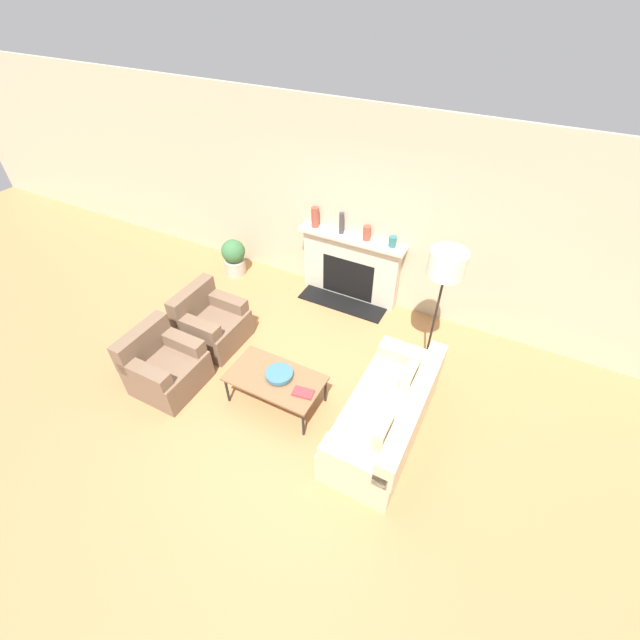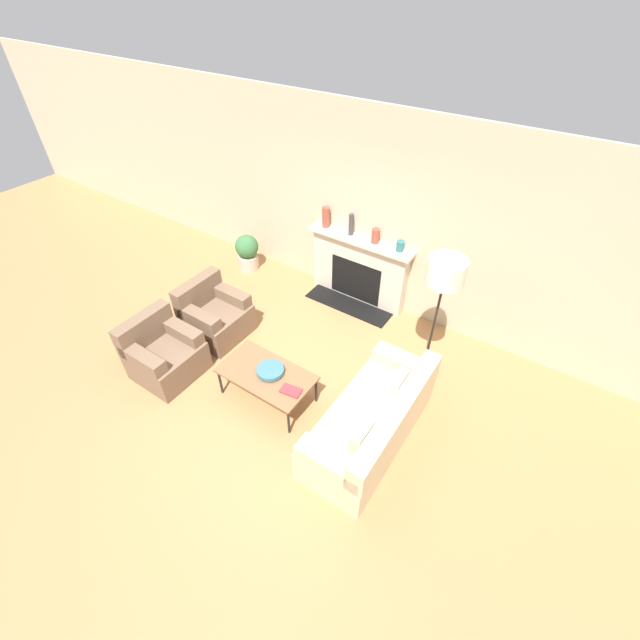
{
  "view_description": "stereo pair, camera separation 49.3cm",
  "coord_description": "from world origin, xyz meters",
  "px_view_note": "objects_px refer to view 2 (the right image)",
  "views": [
    {
      "loc": [
        2.04,
        -2.75,
        4.29
      ],
      "look_at": [
        -0.01,
        1.16,
        0.45
      ],
      "focal_mm": 24.0,
      "sensor_mm": 36.0,
      "label": 1
    },
    {
      "loc": [
        2.46,
        -2.5,
        4.29
      ],
      "look_at": [
        -0.01,
        1.16,
        0.45
      ],
      "focal_mm": 24.0,
      "sensor_mm": 36.0,
      "label": 2
    }
  ],
  "objects_px": {
    "bowl": "(270,370)",
    "coffee_table": "(266,375)",
    "armchair_near": "(164,354)",
    "couch": "(373,422)",
    "armchair_far": "(215,315)",
    "potted_plant": "(247,251)",
    "mantel_vase_left": "(326,217)",
    "mantel_vase_center_right": "(375,236)",
    "mantel_vase_center_left": "(351,225)",
    "fireplace": "(359,270)",
    "mantel_vase_right": "(400,246)",
    "book": "(291,391)",
    "floor_lamp": "(444,281)"
  },
  "relations": [
    {
      "from": "mantel_vase_center_right",
      "to": "mantel_vase_left",
      "type": "bearing_deg",
      "value": 180.0
    },
    {
      "from": "bowl",
      "to": "floor_lamp",
      "type": "xyz_separation_m",
      "value": [
        1.4,
        1.48,
        1.0
      ]
    },
    {
      "from": "mantel_vase_center_right",
      "to": "mantel_vase_right",
      "type": "height_order",
      "value": "mantel_vase_center_right"
    },
    {
      "from": "armchair_near",
      "to": "book",
      "type": "distance_m",
      "value": 1.85
    },
    {
      "from": "coffee_table",
      "to": "mantel_vase_right",
      "type": "relative_size",
      "value": 7.65
    },
    {
      "from": "armchair_far",
      "to": "mantel_vase_center_right",
      "type": "xyz_separation_m",
      "value": [
        1.5,
        1.9,
        0.87
      ]
    },
    {
      "from": "armchair_near",
      "to": "bowl",
      "type": "xyz_separation_m",
      "value": [
        1.43,
        0.45,
        0.16
      ]
    },
    {
      "from": "bowl",
      "to": "potted_plant",
      "type": "bearing_deg",
      "value": 136.92
    },
    {
      "from": "couch",
      "to": "coffee_table",
      "type": "relative_size",
      "value": 1.59
    },
    {
      "from": "potted_plant",
      "to": "mantel_vase_center_right",
      "type": "bearing_deg",
      "value": 8.94
    },
    {
      "from": "mantel_vase_center_left",
      "to": "armchair_near",
      "type": "bearing_deg",
      "value": -111.2
    },
    {
      "from": "mantel_vase_left",
      "to": "armchair_near",
      "type": "bearing_deg",
      "value": -103.07
    },
    {
      "from": "bowl",
      "to": "armchair_near",
      "type": "bearing_deg",
      "value": -162.76
    },
    {
      "from": "bowl",
      "to": "coffee_table",
      "type": "bearing_deg",
      "value": -135.42
    },
    {
      "from": "floor_lamp",
      "to": "potted_plant",
      "type": "xyz_separation_m",
      "value": [
        -3.57,
        0.55,
        -1.15
      ]
    },
    {
      "from": "coffee_table",
      "to": "mantel_vase_right",
      "type": "bearing_deg",
      "value": 78.23
    },
    {
      "from": "mantel_vase_center_left",
      "to": "potted_plant",
      "type": "height_order",
      "value": "mantel_vase_center_left"
    },
    {
      "from": "armchair_far",
      "to": "coffee_table",
      "type": "bearing_deg",
      "value": -110.45
    },
    {
      "from": "mantel_vase_left",
      "to": "mantel_vase_center_left",
      "type": "xyz_separation_m",
      "value": [
        0.44,
        0.0,
        0.01
      ]
    },
    {
      "from": "coffee_table",
      "to": "mantel_vase_center_right",
      "type": "bearing_deg",
      "value": 87.43
    },
    {
      "from": "couch",
      "to": "mantel_vase_center_right",
      "type": "height_order",
      "value": "mantel_vase_center_right"
    },
    {
      "from": "book",
      "to": "floor_lamp",
      "type": "distance_m",
      "value": 2.14
    },
    {
      "from": "bowl",
      "to": "mantel_vase_right",
      "type": "xyz_separation_m",
      "value": [
        0.47,
        2.38,
        0.68
      ]
    },
    {
      "from": "couch",
      "to": "book",
      "type": "bearing_deg",
      "value": -75.44
    },
    {
      "from": "mantel_vase_center_left",
      "to": "mantel_vase_right",
      "type": "bearing_deg",
      "value": 0.0
    },
    {
      "from": "fireplace",
      "to": "potted_plant",
      "type": "height_order",
      "value": "fireplace"
    },
    {
      "from": "armchair_far",
      "to": "bowl",
      "type": "bearing_deg",
      "value": -108.6
    },
    {
      "from": "armchair_near",
      "to": "mantel_vase_right",
      "type": "height_order",
      "value": "mantel_vase_right"
    },
    {
      "from": "armchair_near",
      "to": "floor_lamp",
      "type": "bearing_deg",
      "value": -55.84
    },
    {
      "from": "armchair_far",
      "to": "potted_plant",
      "type": "height_order",
      "value": "armchair_far"
    },
    {
      "from": "book",
      "to": "mantel_vase_center_right",
      "type": "height_order",
      "value": "mantel_vase_center_right"
    },
    {
      "from": "bowl",
      "to": "mantel_vase_center_left",
      "type": "height_order",
      "value": "mantel_vase_center_left"
    },
    {
      "from": "mantel_vase_center_left",
      "to": "mantel_vase_right",
      "type": "distance_m",
      "value": 0.81
    },
    {
      "from": "couch",
      "to": "mantel_vase_left",
      "type": "bearing_deg",
      "value": -136.59
    },
    {
      "from": "fireplace",
      "to": "armchair_near",
      "type": "bearing_deg",
      "value": -114.49
    },
    {
      "from": "mantel_vase_right",
      "to": "mantel_vase_left",
      "type": "bearing_deg",
      "value": 180.0
    },
    {
      "from": "fireplace",
      "to": "mantel_vase_left",
      "type": "relative_size",
      "value": 5.35
    },
    {
      "from": "fireplace",
      "to": "armchair_far",
      "type": "height_order",
      "value": "fireplace"
    },
    {
      "from": "armchair_far",
      "to": "floor_lamp",
      "type": "xyz_separation_m",
      "value": [
        2.84,
        1.0,
        1.16
      ]
    },
    {
      "from": "mantel_vase_right",
      "to": "couch",
      "type": "bearing_deg",
      "value": -68.83
    },
    {
      "from": "couch",
      "to": "floor_lamp",
      "type": "xyz_separation_m",
      "value": [
        0.07,
        1.33,
        1.17
      ]
    },
    {
      "from": "fireplace",
      "to": "armchair_far",
      "type": "relative_size",
      "value": 2.03
    },
    {
      "from": "mantel_vase_left",
      "to": "mantel_vase_right",
      "type": "relative_size",
      "value": 2.09
    },
    {
      "from": "armchair_far",
      "to": "fireplace",
      "type": "bearing_deg",
      "value": -34.22
    },
    {
      "from": "couch",
      "to": "coffee_table",
      "type": "xyz_separation_m",
      "value": [
        -1.37,
        -0.19,
        0.1
      ]
    },
    {
      "from": "couch",
      "to": "mantel_vase_right",
      "type": "relative_size",
      "value": 12.13
    },
    {
      "from": "mantel_vase_center_left",
      "to": "mantel_vase_center_right",
      "type": "xyz_separation_m",
      "value": [
        0.41,
        0.0,
        -0.06
      ]
    },
    {
      "from": "fireplace",
      "to": "mantel_vase_center_left",
      "type": "xyz_separation_m",
      "value": [
        -0.18,
        0.01,
        0.72
      ]
    },
    {
      "from": "book",
      "to": "mantel_vase_center_right",
      "type": "bearing_deg",
      "value": 88.0
    },
    {
      "from": "mantel_vase_left",
      "to": "mantel_vase_center_right",
      "type": "height_order",
      "value": "mantel_vase_left"
    }
  ]
}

